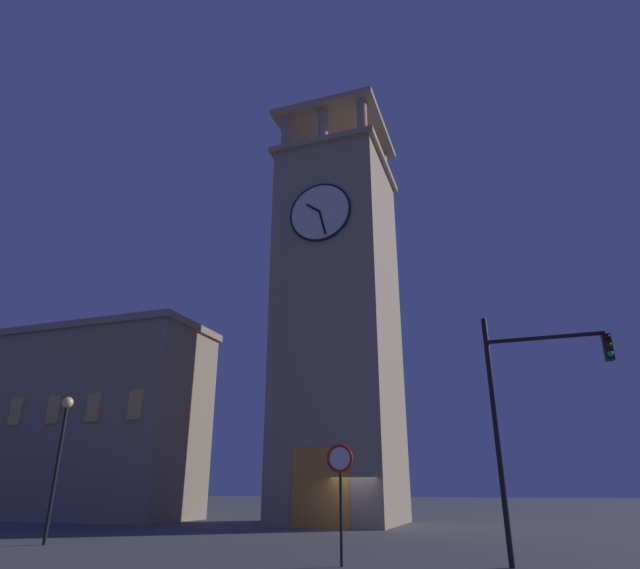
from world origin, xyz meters
TOP-DOWN VIEW (x-y plane):
  - ground_plane at (0.00, 0.00)m, footprint 200.00×200.00m
  - clocktower at (1.85, -4.09)m, footprint 7.41×8.27m
  - adjacent_wing_building at (21.63, -2.84)m, footprint 19.60×7.08m
  - traffic_signal_near at (-8.61, 11.61)m, footprint 3.46×0.41m
  - street_lamp at (8.83, 10.91)m, footprint 0.44×0.44m
  - no_horn_sign at (-3.31, 12.89)m, footprint 0.78×0.14m

SIDE VIEW (x-z plane):
  - ground_plane at x=0.00m, z-range 0.00..0.00m
  - no_horn_sign at x=-3.31m, z-range 0.91..4.07m
  - street_lamp at x=8.83m, z-range 1.05..6.49m
  - traffic_signal_near at x=-8.61m, z-range 0.94..7.82m
  - adjacent_wing_building at x=21.63m, z-range 0.02..12.81m
  - clocktower at x=1.85m, z-range -2.42..27.34m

